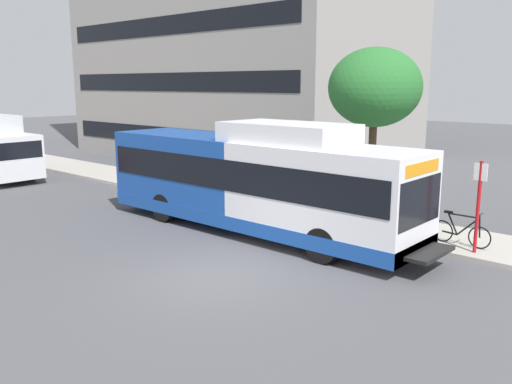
# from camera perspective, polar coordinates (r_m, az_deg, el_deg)

# --- Properties ---
(ground_plane) EXTENTS (120.00, 120.00, 0.00)m
(ground_plane) POSITION_cam_1_polar(r_m,az_deg,el_deg) (19.99, -20.47, -3.20)
(ground_plane) COLOR #4C4C51
(sidewalk_curb) EXTENTS (3.00, 56.00, 0.14)m
(sidewalk_curb) POSITION_cam_1_polar(r_m,az_deg,el_deg) (22.53, -2.13, -0.69)
(sidewalk_curb) COLOR #A8A399
(sidewalk_curb) RESTS_ON ground
(transit_bus) EXTENTS (2.58, 12.25, 3.65)m
(transit_bus) POSITION_cam_1_polar(r_m,az_deg,el_deg) (17.41, -0.23, 1.19)
(transit_bus) COLOR white
(transit_bus) RESTS_ON ground
(bus_stop_sign_pole) EXTENTS (0.10, 0.36, 2.60)m
(bus_stop_sign_pole) POSITION_cam_1_polar(r_m,az_deg,el_deg) (16.02, 22.62, -0.80)
(bus_stop_sign_pole) COLOR red
(bus_stop_sign_pole) RESTS_ON sidewalk_curb
(bicycle_parked) EXTENTS (0.52, 1.76, 1.02)m
(bicycle_parked) POSITION_cam_1_polar(r_m,az_deg,el_deg) (16.84, 20.98, -3.92)
(bicycle_parked) COLOR black
(bicycle_parked) RESTS_ON sidewalk_curb
(street_tree_near_stop) EXTENTS (3.25, 3.25, 5.92)m
(street_tree_near_stop) POSITION_cam_1_polar(r_m,az_deg,el_deg) (19.44, 12.54, 10.75)
(street_tree_near_stop) COLOR #4C3823
(street_tree_near_stop) RESTS_ON sidewalk_curb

